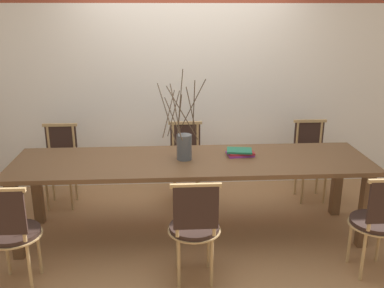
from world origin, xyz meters
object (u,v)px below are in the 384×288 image
object	(u,v)px
dining_table	(192,168)
chair_far_center	(311,156)
vase_centerpiece	(184,145)
book_stack	(240,152)
chair_near_center	(378,220)

from	to	relation	value
dining_table	chair_far_center	size ratio (longest dim) A/B	3.68
vase_centerpiece	book_stack	xyz separation A→B (m)	(0.53, 0.08, -0.11)
chair_far_center	vase_centerpiece	bearing A→B (deg)	26.85
chair_far_center	book_stack	distance (m)	1.17
chair_near_center	book_stack	xyz separation A→B (m)	(-0.97, 0.85, 0.29)
book_stack	chair_near_center	bearing A→B (deg)	-41.44
dining_table	chair_far_center	distance (m)	1.58
chair_near_center	chair_far_center	size ratio (longest dim) A/B	1.00
chair_near_center	vase_centerpiece	distance (m)	1.73
dining_table	vase_centerpiece	distance (m)	0.24
chair_near_center	vase_centerpiece	size ratio (longest dim) A/B	1.09
vase_centerpiece	chair_far_center	bearing A→B (deg)	26.85
dining_table	vase_centerpiece	xyz separation A→B (m)	(-0.07, 0.02, 0.23)
dining_table	chair_far_center	bearing A→B (deg)	28.58
dining_table	chair_far_center	xyz separation A→B (m)	(1.38, 0.75, -0.18)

